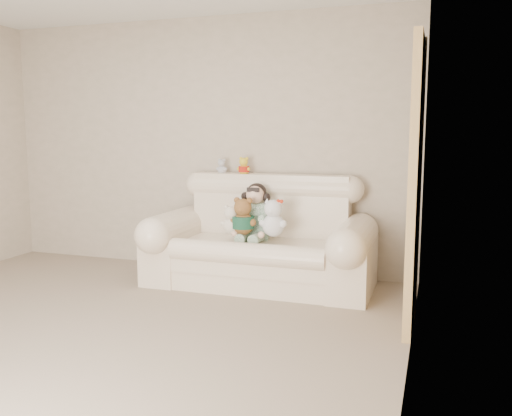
# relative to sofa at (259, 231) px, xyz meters

# --- Properties ---
(floor) EXTENTS (5.00, 5.00, 0.00)m
(floor) POSITION_rel_sofa_xyz_m (-0.82, -2.00, -0.52)
(floor) COLOR gray
(floor) RESTS_ON ground
(wall_back) EXTENTS (4.50, 0.00, 4.50)m
(wall_back) POSITION_rel_sofa_xyz_m (-0.82, 0.50, 0.78)
(wall_back) COLOR #C1AF99
(wall_back) RESTS_ON ground
(wall_right) EXTENTS (0.00, 5.00, 5.00)m
(wall_right) POSITION_rel_sofa_xyz_m (1.43, -2.00, 0.78)
(wall_right) COLOR #C1AF99
(wall_right) RESTS_ON ground
(sofa) EXTENTS (2.10, 0.95, 1.03)m
(sofa) POSITION_rel_sofa_xyz_m (0.00, 0.00, 0.00)
(sofa) COLOR beige
(sofa) RESTS_ON floor
(door_panel) EXTENTS (0.06, 0.90, 2.10)m
(door_panel) POSITION_rel_sofa_xyz_m (1.40, -0.60, 0.54)
(door_panel) COLOR #A87B48
(door_panel) RESTS_ON floor
(seated_child) EXTENTS (0.39, 0.45, 0.55)m
(seated_child) POSITION_rel_sofa_xyz_m (-0.07, 0.08, 0.18)
(seated_child) COLOR #316C3F
(seated_child) RESTS_ON sofa
(brown_teddy) EXTENTS (0.26, 0.21, 0.41)m
(brown_teddy) POSITION_rel_sofa_xyz_m (-0.12, -0.12, 0.19)
(brown_teddy) COLOR brown
(brown_teddy) RESTS_ON sofa
(white_cat) EXTENTS (0.31, 0.28, 0.41)m
(white_cat) POSITION_rel_sofa_xyz_m (0.17, -0.10, 0.19)
(white_cat) COLOR silver
(white_cat) RESTS_ON sofa
(cream_teddy) EXTENTS (0.23, 0.19, 0.32)m
(cream_teddy) POSITION_rel_sofa_xyz_m (-0.24, -0.12, 0.14)
(cream_teddy) COLOR silver
(cream_teddy) RESTS_ON sofa
(yellow_mini_bear) EXTENTS (0.15, 0.12, 0.21)m
(yellow_mini_bear) POSITION_rel_sofa_xyz_m (-0.28, 0.34, 0.60)
(yellow_mini_bear) COLOR yellow
(yellow_mini_bear) RESTS_ON sofa
(grey_mini_plush) EXTENTS (0.13, 0.10, 0.19)m
(grey_mini_plush) POSITION_rel_sofa_xyz_m (-0.52, 0.37, 0.59)
(grey_mini_plush) COLOR silver
(grey_mini_plush) RESTS_ON sofa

